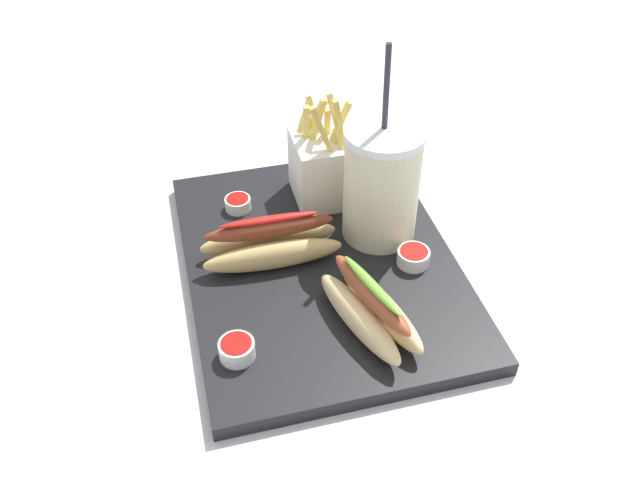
# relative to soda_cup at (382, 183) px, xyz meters

# --- Properties ---
(ground_plane) EXTENTS (2.40, 2.40, 0.02)m
(ground_plane) POSITION_rel_soda_cup_xyz_m (-0.03, 0.09, -0.11)
(ground_plane) COLOR silver
(food_tray) EXTENTS (0.43, 0.32, 0.02)m
(food_tray) POSITION_rel_soda_cup_xyz_m (-0.03, 0.09, -0.09)
(food_tray) COLOR black
(food_tray) RESTS_ON ground_plane
(soda_cup) EXTENTS (0.10, 0.10, 0.25)m
(soda_cup) POSITION_rel_soda_cup_xyz_m (0.00, 0.00, 0.00)
(soda_cup) COLOR beige
(soda_cup) RESTS_ON food_tray
(fries_basket) EXTENTS (0.09, 0.07, 0.16)m
(fries_basket) POSITION_rel_soda_cup_xyz_m (0.09, 0.05, -0.03)
(fries_basket) COLOR white
(fries_basket) RESTS_ON food_tray
(hot_dog_1) EXTENTS (0.16, 0.10, 0.07)m
(hot_dog_1) POSITION_rel_soda_cup_xyz_m (-0.15, 0.06, -0.05)
(hot_dog_1) COLOR #E5C689
(hot_dog_1) RESTS_ON food_tray
(hot_dog_2) EXTENTS (0.06, 0.17, 0.06)m
(hot_dog_2) POSITION_rel_soda_cup_xyz_m (-0.01, 0.14, -0.05)
(hot_dog_2) COLOR tan
(hot_dog_2) RESTS_ON food_tray
(ketchup_cup_1) EXTENTS (0.03, 0.03, 0.02)m
(ketchup_cup_1) POSITION_rel_soda_cup_xyz_m (0.09, 0.17, -0.07)
(ketchup_cup_1) COLOR white
(ketchup_cup_1) RESTS_ON food_tray
(ketchup_cup_2) EXTENTS (0.04, 0.04, 0.02)m
(ketchup_cup_2) POSITION_rel_soda_cup_xyz_m (-0.07, -0.02, -0.07)
(ketchup_cup_2) COLOR white
(ketchup_cup_2) RESTS_ON food_tray
(ketchup_cup_3) EXTENTS (0.04, 0.04, 0.02)m
(ketchup_cup_3) POSITION_rel_soda_cup_xyz_m (-0.16, 0.21, -0.07)
(ketchup_cup_3) COLOR white
(ketchup_cup_3) RESTS_ON food_tray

